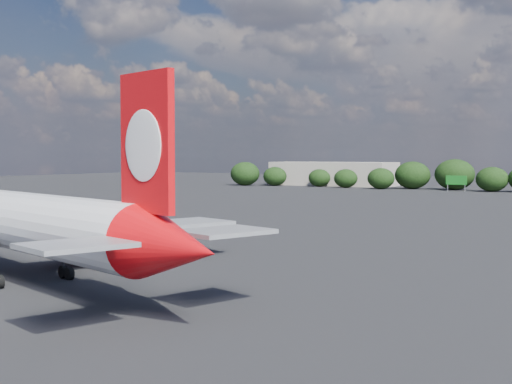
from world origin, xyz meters
The scene contains 4 objects.
ground centered at (0.00, 60.00, 0.00)m, with size 500.00×500.00×0.00m, color black.
qantas_airliner centered at (-5.49, 10.87, 4.79)m, with size 47.34×45.40×15.72m.
terminal_building centered at (-65.00, 192.00, 4.00)m, with size 42.00×16.00×8.00m.
highway_sign centered at (-18.00, 176.00, 3.13)m, with size 6.00×0.30×4.50m.
Camera 1 is at (41.39, -28.77, 10.52)m, focal length 50.00 mm.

